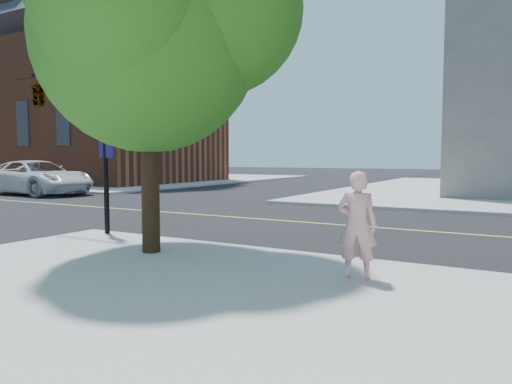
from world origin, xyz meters
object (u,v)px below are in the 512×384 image
Objects in this scene: man_on_phone at (357,225)px; signal_pole at (48,95)px; car_a at (37,178)px; street_tree at (153,12)px.

man_on_phone is 0.39× the size of signal_pole.
signal_pole is (-8.39, 1.16, 2.54)m from man_on_phone.
signal_pole is at bearing -123.69° from car_a.
man_on_phone is at bearing -8.41° from signal_pole.
street_tree is at bearing -118.57° from car_a.
car_a is at bearing -36.83° from man_on_phone.
signal_pole is at bearing -20.47° from man_on_phone.
man_on_phone is 8.84m from signal_pole.
man_on_phone is at bearing -0.22° from street_tree.
street_tree is (-3.89, 0.02, 3.62)m from man_on_phone.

